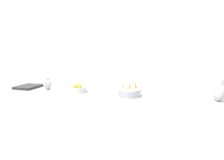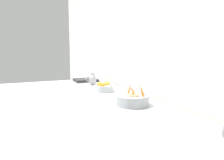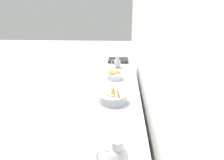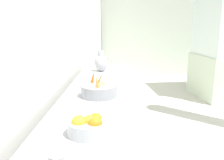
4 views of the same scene
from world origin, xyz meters
name	(u,v)px [view 4 (image 4 of 4)]	position (x,y,z in m)	size (l,w,h in m)	color
tile_wall_left	(56,20)	(-1.95, 0.27, 1.50)	(0.10, 8.82, 3.00)	white
prep_counter	(97,153)	(-1.54, -0.23, 0.45)	(0.60, 3.30, 0.89)	#ADAFB5
vegetable_colander	(99,90)	(-1.53, -0.11, 0.94)	(0.30, 0.30, 0.21)	gray
orange_bowl	(88,126)	(-1.53, -0.82, 0.94)	(0.21, 0.21, 0.12)	#ADAFB5
metal_pitcher_tall	(101,62)	(-1.59, 0.92, 1.01)	(0.21, 0.15, 0.25)	#A3A3A8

